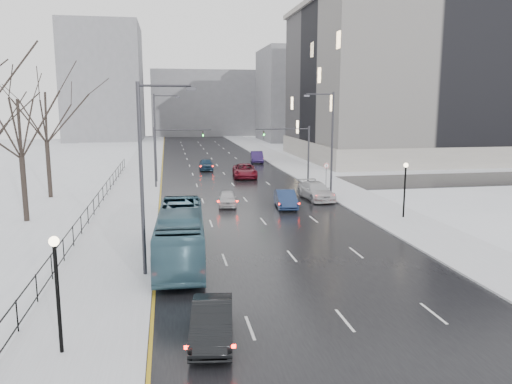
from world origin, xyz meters
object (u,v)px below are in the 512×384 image
streetlight_l_far (157,133)px  no_uturn_sign (326,168)px  tree_park_e (51,198)px  sedan_right_near (286,199)px  mast_signal_right (299,148)px  lamppost_r_mid (405,182)px  sedan_left_near (212,322)px  sedan_right_distant (257,157)px  sedan_center_far (206,164)px  streetlight_r_mid (330,139)px  bus (181,235)px  sedan_right_far (316,191)px  lamppost_l (57,278)px  streetlight_l_near (146,170)px  tree_park_d (27,222)px  sedan_center_near (227,198)px  mast_signal_left (165,150)px  sedan_right_cross (245,171)px

streetlight_l_far → no_uturn_sign: bearing=-24.7°
tree_park_e → sedan_right_near: size_ratio=2.93×
streetlight_l_far → mast_signal_right: (15.49, -4.00, -1.51)m
streetlight_l_far → lamppost_r_mid: bearing=-48.9°
tree_park_e → sedan_left_near: tree_park_e is taller
sedan_right_distant → tree_park_e: bearing=-127.1°
tree_park_e → sedan_right_distant: bearing=46.0°
mast_signal_right → sedan_right_near: size_ratio=1.41×
streetlight_l_far → sedan_center_far: streetlight_l_far is taller
streetlight_r_mid → sedan_center_far: bearing=114.8°
bus → sedan_right_far: size_ratio=1.94×
streetlight_r_mid → lamppost_l: size_ratio=2.34×
tree_park_e → no_uturn_sign: tree_park_e is taller
mast_signal_right → sedan_left_near: 38.16m
tree_park_e → lamppost_r_mid: size_ratio=3.15×
mast_signal_right → streetlight_l_near: bearing=-119.0°
streetlight_l_near → sedan_right_near: size_ratio=2.17×
sedan_right_far → sedan_right_distant: size_ratio=1.10×
tree_park_d → lamppost_l: bearing=-72.8°
sedan_right_far → sedan_center_far: sedan_right_far is taller
mast_signal_right → bus: size_ratio=0.60×
tree_park_d → sedan_center_near: 16.19m
streetlight_l_far → sedan_right_distant: 23.26m
streetlight_l_far → tree_park_d: bearing=-118.2°
tree_park_d → mast_signal_right: 29.05m
streetlight_l_near → sedan_center_far: streetlight_l_near is taller
streetlight_l_near → bus: (1.69, 2.33, -4.06)m
mast_signal_right → sedan_right_near: bearing=-109.9°
tree_park_e → mast_signal_left: bearing=20.2°
sedan_center_near → sedan_center_far: sedan_center_far is taller
tree_park_e → no_uturn_sign: size_ratio=5.00×
sedan_right_cross → sedan_center_far: sedan_right_cross is taller
no_uturn_sign → mast_signal_left: bearing=166.4°
streetlight_l_far → bus: 29.99m
tree_park_d → mast_signal_right: bearing=29.1°
streetlight_l_far → sedan_right_near: (11.05, -16.26, -4.82)m
bus → mast_signal_left: bearing=94.5°
lamppost_l → sedan_left_near: (5.42, 0.24, -2.18)m
streetlight_r_mid → lamppost_r_mid: streetlight_r_mid is taller
tree_park_d → sedan_center_near: tree_park_d is taller
sedan_right_cross → lamppost_l: bearing=-102.7°
streetlight_r_mid → streetlight_l_far: (-16.33, 12.00, 0.00)m
streetlight_l_far → sedan_right_cross: streetlight_l_far is taller
lamppost_r_mid → sedan_right_far: size_ratio=0.76×
streetlight_l_far → lamppost_r_mid: (19.17, -22.00, -2.67)m
sedan_left_near → bus: bearing=102.2°
sedan_right_cross → sedan_right_far: sedan_right_cross is taller
tree_park_e → streetlight_l_far: bearing=38.6°
no_uturn_sign → sedan_left_near: no_uturn_sign is taller
mast_signal_left → sedan_center_far: size_ratio=1.43×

